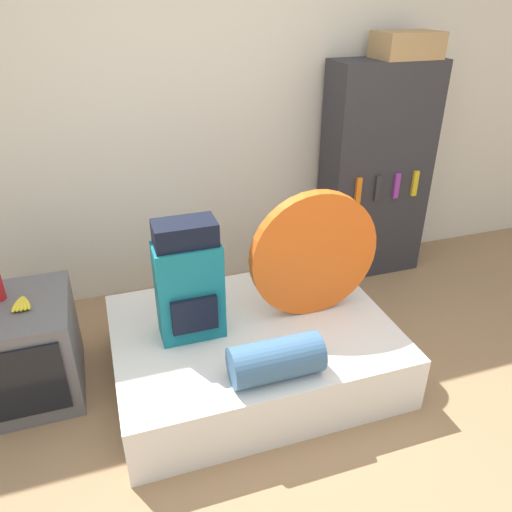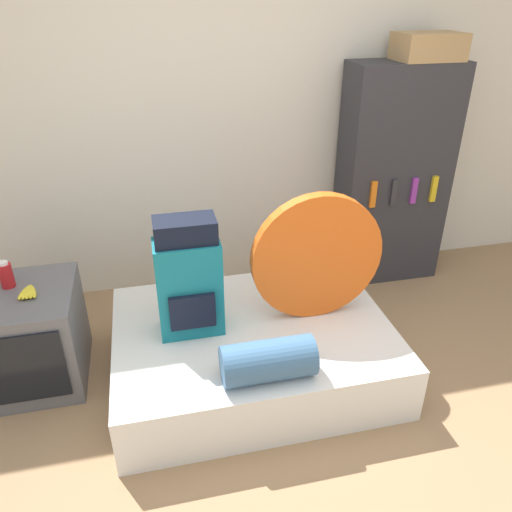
{
  "view_description": "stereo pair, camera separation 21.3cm",
  "coord_description": "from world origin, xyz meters",
  "px_view_note": "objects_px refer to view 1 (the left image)",
  "views": [
    {
      "loc": [
        -0.78,
        -1.39,
        2.04
      ],
      "look_at": [
        -0.06,
        0.8,
        0.78
      ],
      "focal_mm": 35.0,
      "sensor_mm": 36.0,
      "label": 1
    },
    {
      "loc": [
        -0.57,
        -1.45,
        2.04
      ],
      "look_at": [
        -0.06,
        0.8,
        0.78
      ],
      "focal_mm": 35.0,
      "sensor_mm": 36.0,
      "label": 2
    }
  ],
  "objects_px": {
    "tent_bag": "(314,254)",
    "bookshelf": "(375,173)",
    "backpack": "(189,283)",
    "sleeping_roll": "(276,359)",
    "cardboard_box": "(407,45)",
    "television": "(26,350)"
  },
  "relations": [
    {
      "from": "sleeping_roll",
      "to": "cardboard_box",
      "type": "bearing_deg",
      "value": 43.62
    },
    {
      "from": "tent_bag",
      "to": "cardboard_box",
      "type": "distance_m",
      "value": 1.64
    },
    {
      "from": "sleeping_roll",
      "to": "cardboard_box",
      "type": "relative_size",
      "value": 1.09
    },
    {
      "from": "television",
      "to": "cardboard_box",
      "type": "distance_m",
      "value": 3.03
    },
    {
      "from": "tent_bag",
      "to": "sleeping_roll",
      "type": "relative_size",
      "value": 1.64
    },
    {
      "from": "backpack",
      "to": "bookshelf",
      "type": "bearing_deg",
      "value": 28.61
    },
    {
      "from": "tent_bag",
      "to": "television",
      "type": "relative_size",
      "value": 1.23
    },
    {
      "from": "backpack",
      "to": "bookshelf",
      "type": "distance_m",
      "value": 1.83
    },
    {
      "from": "television",
      "to": "cardboard_box",
      "type": "height_order",
      "value": "cardboard_box"
    },
    {
      "from": "bookshelf",
      "to": "cardboard_box",
      "type": "xyz_separation_m",
      "value": [
        0.11,
        -0.02,
        0.89
      ]
    },
    {
      "from": "backpack",
      "to": "tent_bag",
      "type": "bearing_deg",
      "value": -0.29
    },
    {
      "from": "backpack",
      "to": "cardboard_box",
      "type": "xyz_separation_m",
      "value": [
        1.71,
        0.85,
        1.03
      ]
    },
    {
      "from": "tent_bag",
      "to": "cardboard_box",
      "type": "xyz_separation_m",
      "value": [
        1.0,
        0.86,
        0.98
      ]
    },
    {
      "from": "backpack",
      "to": "sleeping_roll",
      "type": "relative_size",
      "value": 1.47
    },
    {
      "from": "television",
      "to": "bookshelf",
      "type": "height_order",
      "value": "bookshelf"
    },
    {
      "from": "tent_bag",
      "to": "cardboard_box",
      "type": "relative_size",
      "value": 1.79
    },
    {
      "from": "tent_bag",
      "to": "cardboard_box",
      "type": "bearing_deg",
      "value": 40.62
    },
    {
      "from": "sleeping_roll",
      "to": "bookshelf",
      "type": "distance_m",
      "value": 1.9
    },
    {
      "from": "tent_bag",
      "to": "bookshelf",
      "type": "relative_size",
      "value": 0.47
    },
    {
      "from": "bookshelf",
      "to": "tent_bag",
      "type": "bearing_deg",
      "value": -135.34
    },
    {
      "from": "cardboard_box",
      "to": "tent_bag",
      "type": "bearing_deg",
      "value": -139.38
    },
    {
      "from": "bookshelf",
      "to": "cardboard_box",
      "type": "bearing_deg",
      "value": -10.79
    }
  ]
}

